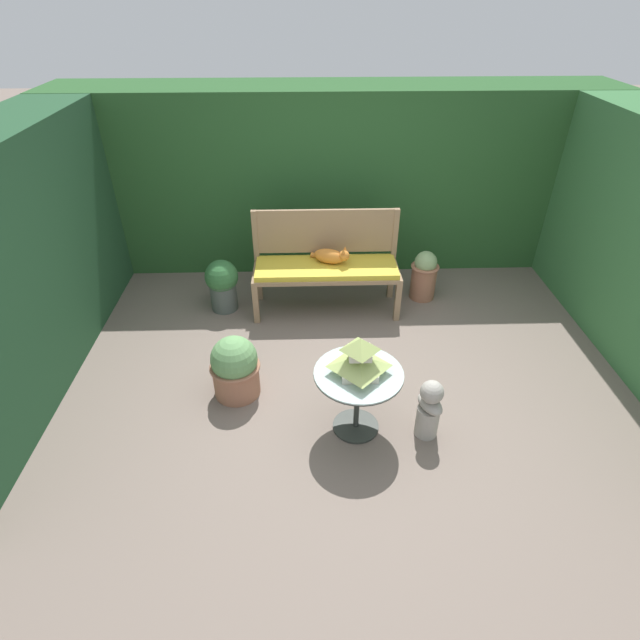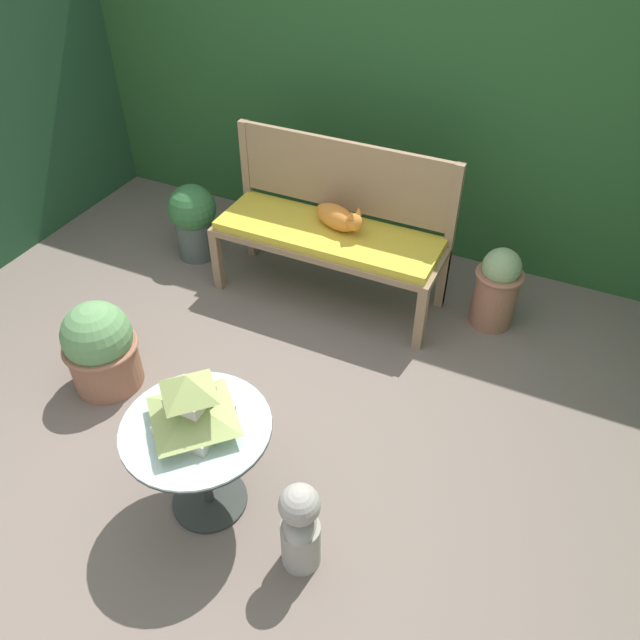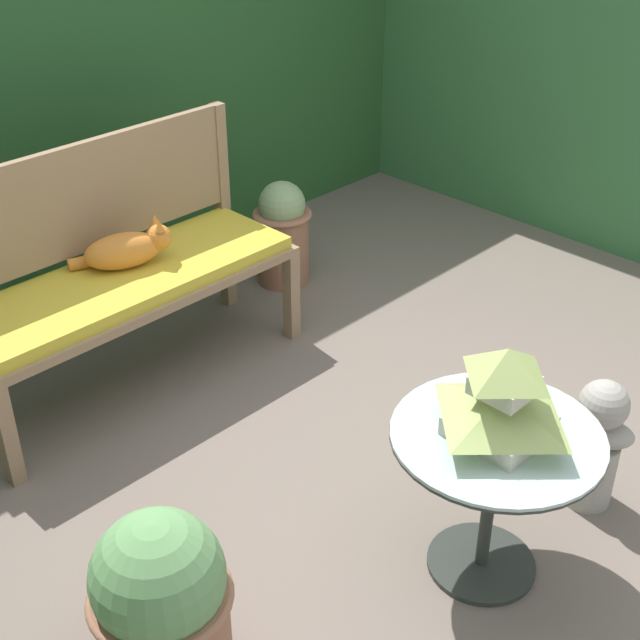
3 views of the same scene
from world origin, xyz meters
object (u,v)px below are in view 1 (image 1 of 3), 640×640
Objects in this scene: patio_table at (358,385)px; garden_bust at (429,408)px; pagoda_birdhouse at (359,359)px; garden_bench at (326,271)px; potted_plant_table_near at (235,368)px; cat at (331,256)px; potted_plant_hedge_corner at (424,275)px; potted_plant_bench_left at (222,284)px.

patio_table reaches higher than garden_bust.
garden_bench is at bearing 95.35° from pagoda_birdhouse.
potted_plant_table_near is (-1.56, 0.53, 0.01)m from garden_bust.
potted_plant_hedge_corner is (1.05, 0.16, -0.34)m from cat.
potted_plant_hedge_corner is at bearing 38.36° from potted_plant_table_near.
pagoda_birdhouse is at bearing -66.39° from cat.
pagoda_birdhouse is (0.17, -1.78, 0.24)m from garden_bench.
garden_bench is 1.79m from patio_table.
potted_plant_bench_left is (-1.28, 1.82, -0.40)m from pagoda_birdhouse.
garden_bust is (0.55, -0.08, -0.18)m from patio_table.
cat is at bearing 43.37° from garden_bench.
patio_table is at bearing -24.24° from potted_plant_table_near.
garden_bench is 2.90× the size of garden_bust.
patio_table reaches higher than potted_plant_table_near.
pagoda_birdhouse is (0.00, 0.00, 0.26)m from patio_table.
pagoda_birdhouse is 2.26m from potted_plant_bench_left.
potted_plant_hedge_corner reaches higher than garden_bust.
garden_bench is at bearing 95.35° from patio_table.
potted_plant_bench_left is 1.01× the size of potted_plant_table_near.
potted_plant_hedge_corner is at bearing 146.22° from garden_bust.
garden_bust is 2.11m from potted_plant_hedge_corner.
potted_plant_bench_left is (-1.84, 1.90, 0.04)m from garden_bust.
patio_table is 1.11m from potted_plant_table_near.
pagoda_birdhouse reaches higher than potted_plant_bench_left.
potted_plant_bench_left is at bearing -175.72° from potted_plant_hedge_corner.
pagoda_birdhouse is at bearing -115.30° from potted_plant_hedge_corner.
garden_bench is 2.67× the size of potted_plant_bench_left.
potted_plant_bench_left is at bearing 125.16° from pagoda_birdhouse.
cat is 1.67m from potted_plant_table_near.
potted_plant_hedge_corner is at bearing 64.70° from patio_table.
cat is 2.05m from garden_bust.
garden_bust is at bearing -8.43° from patio_table.
pagoda_birdhouse reaches higher than garden_bench.
pagoda_birdhouse is 0.64× the size of potted_plant_hedge_corner.
cat is 0.70× the size of potted_plant_bench_left.
garden_bench is 1.13m from potted_plant_bench_left.
garden_bench is 2.01m from garden_bust.
pagoda_birdhouse is 2.24m from potted_plant_hedge_corner.
patio_table is (0.11, -1.83, -0.17)m from cat.
pagoda_birdhouse is 0.63× the size of potted_plant_table_near.
potted_plant_bench_left is (-2.22, -0.17, 0.03)m from potted_plant_hedge_corner.
potted_plant_hedge_corner is 0.98× the size of potted_plant_bench_left.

